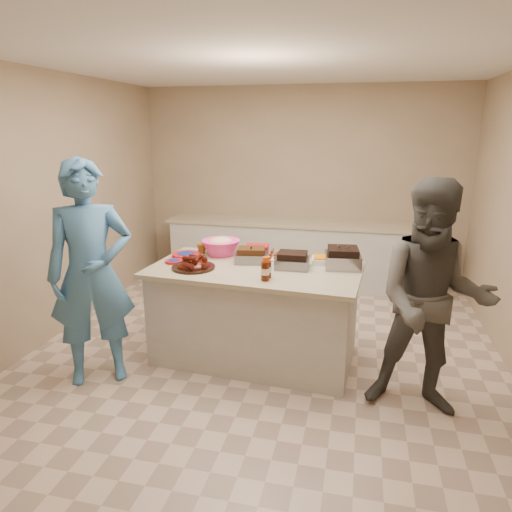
% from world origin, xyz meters
% --- Properties ---
extents(room, '(4.50, 5.00, 2.70)m').
position_xyz_m(room, '(0.00, 0.00, 0.00)').
color(room, tan).
rests_on(room, ground).
extents(back_counter, '(3.60, 0.64, 0.90)m').
position_xyz_m(back_counter, '(0.00, 2.20, 0.45)').
color(back_counter, '#BCB8AF').
rests_on(back_counter, ground).
extents(island, '(1.98, 1.14, 0.90)m').
position_xyz_m(island, '(-0.07, -0.04, 0.00)').
color(island, '#BCB8AF').
rests_on(island, ground).
extents(rib_platter, '(0.41, 0.41, 0.16)m').
position_xyz_m(rib_platter, '(-0.61, -0.18, 0.90)').
color(rib_platter, '#460D06').
rests_on(rib_platter, island).
extents(pulled_pork_tray, '(0.34, 0.28, 0.09)m').
position_xyz_m(pulled_pork_tray, '(-0.15, 0.13, 0.90)').
color(pulled_pork_tray, '#47230F').
rests_on(pulled_pork_tray, island).
extents(brisket_tray, '(0.31, 0.26, 0.09)m').
position_xyz_m(brisket_tray, '(0.26, 0.04, 0.90)').
color(brisket_tray, black).
rests_on(brisket_tray, island).
extents(roasting_pan, '(0.35, 0.35, 0.13)m').
position_xyz_m(roasting_pan, '(0.71, 0.17, 0.90)').
color(roasting_pan, gray).
rests_on(roasting_pan, island).
extents(coleslaw_bowl, '(0.41, 0.41, 0.26)m').
position_xyz_m(coleslaw_bowl, '(-0.50, 0.32, 0.90)').
color(coleslaw_bowl, '#FF3A95').
rests_on(coleslaw_bowl, island).
extents(sausage_plate, '(0.28, 0.28, 0.05)m').
position_xyz_m(sausage_plate, '(0.11, 0.33, 0.90)').
color(sausage_plate, silver).
rests_on(sausage_plate, island).
extents(mac_cheese_dish, '(0.28, 0.22, 0.07)m').
position_xyz_m(mac_cheese_dish, '(0.55, 0.26, 0.90)').
color(mac_cheese_dish, orange).
rests_on(mac_cheese_dish, island).
extents(bbq_bottle_a, '(0.07, 0.07, 0.19)m').
position_xyz_m(bbq_bottle_a, '(0.10, -0.29, 0.90)').
color(bbq_bottle_a, '#3F1305').
rests_on(bbq_bottle_a, island).
extents(bbq_bottle_b, '(0.07, 0.07, 0.20)m').
position_xyz_m(bbq_bottle_b, '(0.09, -0.36, 0.90)').
color(bbq_bottle_b, '#3F1305').
rests_on(bbq_bottle_b, island).
extents(mustard_bottle, '(0.05, 0.05, 0.12)m').
position_xyz_m(mustard_bottle, '(-0.16, 0.06, 0.90)').
color(mustard_bottle, '#D7AF00').
rests_on(mustard_bottle, island).
extents(sauce_bowl, '(0.14, 0.05, 0.13)m').
position_xyz_m(sauce_bowl, '(-0.08, 0.11, 0.90)').
color(sauce_bowl, silver).
rests_on(sauce_bowl, island).
extents(plate_stack_large, '(0.29, 0.29, 0.03)m').
position_xyz_m(plate_stack_large, '(-0.82, 0.17, 0.90)').
color(plate_stack_large, '#A80F16').
rests_on(plate_stack_large, island).
extents(plate_stack_small, '(0.18, 0.18, 0.02)m').
position_xyz_m(plate_stack_small, '(-0.86, -0.05, 0.90)').
color(plate_stack_small, '#A80F16').
rests_on(plate_stack_small, island).
extents(plastic_cup, '(0.11, 0.11, 0.11)m').
position_xyz_m(plastic_cup, '(-0.72, 0.34, 0.90)').
color(plastic_cup, '#92631F').
rests_on(plastic_cup, island).
extents(basket_stack, '(0.24, 0.19, 0.11)m').
position_xyz_m(basket_stack, '(-0.14, 0.37, 0.90)').
color(basket_stack, '#A80F16').
rests_on(basket_stack, island).
extents(guest_blue, '(1.59, 2.01, 0.46)m').
position_xyz_m(guest_blue, '(-1.32, -0.69, 0.00)').
color(guest_blue, teal).
rests_on(guest_blue, ground).
extents(guest_gray, '(0.98, 1.86, 0.69)m').
position_xyz_m(guest_gray, '(1.40, -0.55, 0.00)').
color(guest_gray, '#52504A').
rests_on(guest_gray, ground).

